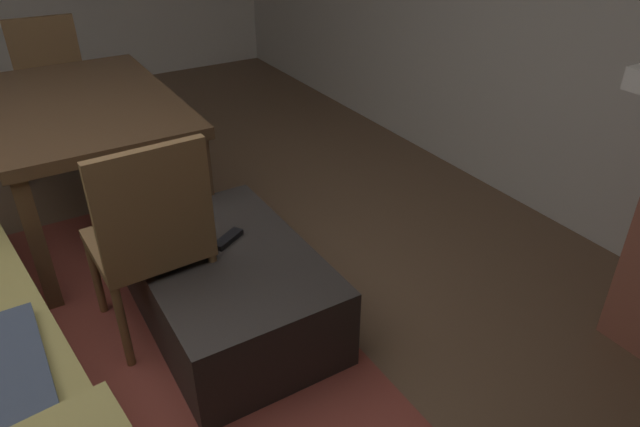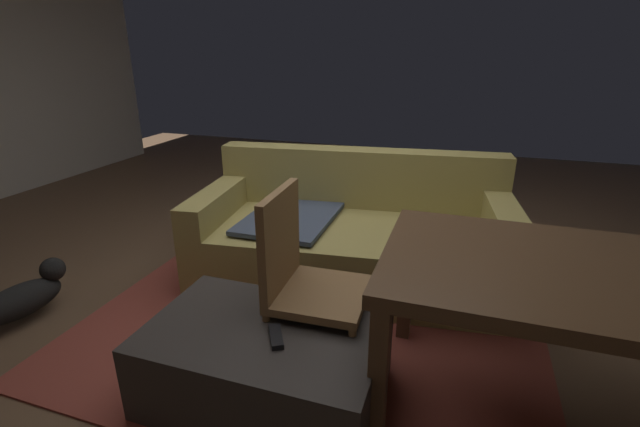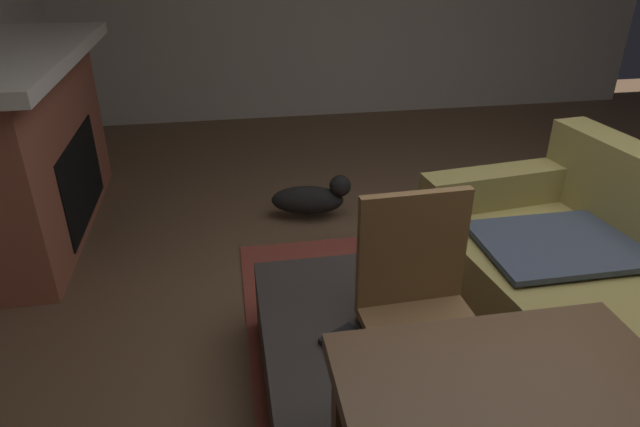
# 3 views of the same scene
# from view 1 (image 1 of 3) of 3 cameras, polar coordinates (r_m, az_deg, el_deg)

# --- Properties ---
(floor) EXTENTS (9.47, 9.47, 0.00)m
(floor) POSITION_cam_1_polar(r_m,az_deg,el_deg) (2.54, -28.06, -17.69)
(floor) COLOR brown
(area_rug) EXTENTS (2.60, 2.00, 0.01)m
(area_rug) POSITION_cam_1_polar(r_m,az_deg,el_deg) (2.58, -21.56, -14.56)
(area_rug) COLOR brown
(area_rug) RESTS_ON ground
(ottoman_coffee_table) EXTENTS (1.04, 0.68, 0.38)m
(ottoman_coffee_table) POSITION_cam_1_polar(r_m,az_deg,el_deg) (2.55, -9.11, -7.46)
(ottoman_coffee_table) COLOR #2D2826
(ottoman_coffee_table) RESTS_ON ground
(tv_remote) EXTENTS (0.12, 0.16, 0.02)m
(tv_remote) POSITION_cam_1_polar(r_m,az_deg,el_deg) (2.51, -9.16, -2.51)
(tv_remote) COLOR black
(tv_remote) RESTS_ON ottoman_coffee_table
(dining_table) EXTENTS (1.44, 0.90, 0.74)m
(dining_table) POSITION_cam_1_polar(r_m,az_deg,el_deg) (3.31, -22.53, 9.12)
(dining_table) COLOR #513823
(dining_table) RESTS_ON ground
(dining_chair_east) EXTENTS (0.47, 0.47, 0.93)m
(dining_chair_east) POSITION_cam_1_polar(r_m,az_deg,el_deg) (4.40, -25.05, 11.83)
(dining_chair_east) COLOR brown
(dining_chair_east) RESTS_ON ground
(dining_chair_west) EXTENTS (0.46, 0.46, 0.93)m
(dining_chair_west) POSITION_cam_1_polar(r_m,az_deg,el_deg) (2.37, -16.46, -1.87)
(dining_chair_west) COLOR brown
(dining_chair_west) RESTS_ON ground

